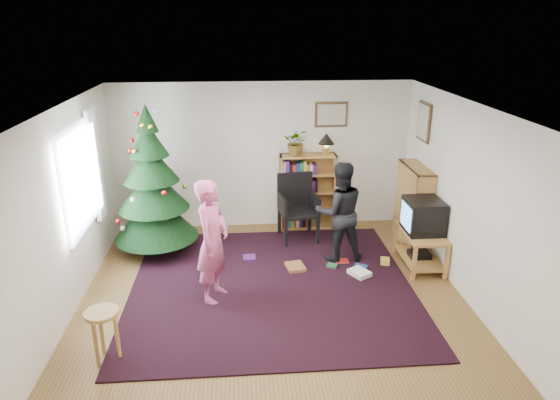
{
  "coord_description": "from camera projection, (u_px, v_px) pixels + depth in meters",
  "views": [
    {
      "loc": [
        -0.37,
        -5.71,
        3.47
      ],
      "look_at": [
        0.15,
        0.73,
        1.1
      ],
      "focal_mm": 32.0,
      "sensor_mm": 36.0,
      "label": 1
    }
  ],
  "objects": [
    {
      "name": "wall_front",
      "position": [
        294.0,
        328.0,
        3.8
      ],
      "size": [
        5.0,
        0.02,
        2.5
      ],
      "primitive_type": "cube",
      "color": "silver",
      "rests_on": "floor"
    },
    {
      "name": "picture_back",
      "position": [
        331.0,
        114.0,
        8.3
      ],
      "size": [
        0.55,
        0.03,
        0.42
      ],
      "color": "#4C3319",
      "rests_on": "wall_back"
    },
    {
      "name": "armchair",
      "position": [
        298.0,
        204.0,
        8.21
      ],
      "size": [
        0.66,
        0.66,
        1.07
      ],
      "rotation": [
        0.0,
        0.0,
        0.12
      ],
      "color": "black",
      "rests_on": "rug"
    },
    {
      "name": "tv_stand",
      "position": [
        420.0,
        245.0,
        7.32
      ],
      "size": [
        0.53,
        0.95,
        0.55
      ],
      "color": "#9E6F38",
      "rests_on": "floor"
    },
    {
      "name": "wall_right",
      "position": [
        469.0,
        204.0,
        6.32
      ],
      "size": [
        0.02,
        5.0,
        2.5
      ],
      "primitive_type": "cube",
      "color": "silver",
      "rests_on": "floor"
    },
    {
      "name": "stool",
      "position": [
        103.0,
        322.0,
        5.23
      ],
      "size": [
        0.36,
        0.36,
        0.59
      ],
      "color": "#9E6F38",
      "rests_on": "floor"
    },
    {
      "name": "ceiling",
      "position": [
        272.0,
        108.0,
        5.7
      ],
      "size": [
        5.0,
        5.0,
        0.0
      ],
      "primitive_type": "plane",
      "rotation": [
        3.14,
        0.0,
        0.0
      ],
      "color": "white",
      "rests_on": "wall_back"
    },
    {
      "name": "window_pane",
      "position": [
        78.0,
        180.0,
        6.42
      ],
      "size": [
        0.04,
        1.2,
        1.4
      ],
      "primitive_type": "cube",
      "color": "silver",
      "rests_on": "wall_left"
    },
    {
      "name": "bookshelf_back",
      "position": [
        307.0,
        191.0,
        8.58
      ],
      "size": [
        0.95,
        0.3,
        1.3
      ],
      "color": "#9E6F38",
      "rests_on": "floor"
    },
    {
      "name": "wall_left",
      "position": [
        64.0,
        215.0,
        5.95
      ],
      "size": [
        0.02,
        5.0,
        2.5
      ],
      "primitive_type": "cube",
      "color": "silver",
      "rests_on": "floor"
    },
    {
      "name": "person_by_chair",
      "position": [
        339.0,
        212.0,
        7.36
      ],
      "size": [
        0.8,
        0.65,
        1.53
      ],
      "primitive_type": "imported",
      "rotation": [
        0.0,
        0.0,
        3.23
      ],
      "color": "black",
      "rests_on": "rug"
    },
    {
      "name": "crt_tv",
      "position": [
        423.0,
        216.0,
        7.16
      ],
      "size": [
        0.51,
        0.55,
        0.48
      ],
      "color": "black",
      "rests_on": "tv_stand"
    },
    {
      "name": "person_standing",
      "position": [
        213.0,
        241.0,
        6.29
      ],
      "size": [
        0.57,
        0.69,
        1.63
      ],
      "primitive_type": "imported",
      "rotation": [
        0.0,
        0.0,
        1.21
      ],
      "color": "#BB4B7A",
      "rests_on": "rug"
    },
    {
      "name": "potted_plant",
      "position": [
        296.0,
        142.0,
        8.27
      ],
      "size": [
        0.46,
        0.41,
        0.45
      ],
      "primitive_type": "imported",
      "rotation": [
        0.0,
        0.0,
        -0.16
      ],
      "color": "gray",
      "rests_on": "bookshelf_back"
    },
    {
      "name": "wall_back",
      "position": [
        263.0,
        156.0,
        8.47
      ],
      "size": [
        5.0,
        0.02,
        2.5
      ],
      "primitive_type": "cube",
      "color": "silver",
      "rests_on": "floor"
    },
    {
      "name": "floor_clutter",
      "position": [
        331.0,
        265.0,
        7.35
      ],
      "size": [
        2.22,
        0.84,
        0.08
      ],
      "color": "#A51E19",
      "rests_on": "rug"
    },
    {
      "name": "floor",
      "position": [
        273.0,
        298.0,
        6.57
      ],
      "size": [
        5.0,
        5.0,
        0.0
      ],
      "primitive_type": "plane",
      "color": "brown",
      "rests_on": "ground"
    },
    {
      "name": "christmas_tree",
      "position": [
        153.0,
        193.0,
        7.55
      ],
      "size": [
        1.28,
        1.28,
        2.32
      ],
      "rotation": [
        0.0,
        0.0,
        -0.4
      ],
      "color": "#3F2816",
      "rests_on": "rug"
    },
    {
      "name": "rug",
      "position": [
        272.0,
        285.0,
        6.84
      ],
      "size": [
        3.8,
        3.6,
        0.02
      ],
      "primitive_type": "cube",
      "color": "black",
      "rests_on": "floor"
    },
    {
      "name": "curtain",
      "position": [
        96.0,
        165.0,
        7.08
      ],
      "size": [
        0.06,
        0.35,
        1.6
      ],
      "primitive_type": "cube",
      "color": "white",
      "rests_on": "wall_left"
    },
    {
      "name": "table_lamp",
      "position": [
        326.0,
        140.0,
        8.3
      ],
      "size": [
        0.27,
        0.27,
        0.36
      ],
      "color": "#A57F33",
      "rests_on": "bookshelf_back"
    },
    {
      "name": "bookshelf_right",
      "position": [
        413.0,
        205.0,
        7.92
      ],
      "size": [
        0.3,
        0.95,
        1.3
      ],
      "rotation": [
        0.0,
        0.0,
        1.57
      ],
      "color": "#9E6F38",
      "rests_on": "floor"
    },
    {
      "name": "picture_right",
      "position": [
        424.0,
        122.0,
        7.72
      ],
      "size": [
        0.03,
        0.5,
        0.6
      ],
      "color": "#4C3319",
      "rests_on": "wall_right"
    }
  ]
}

